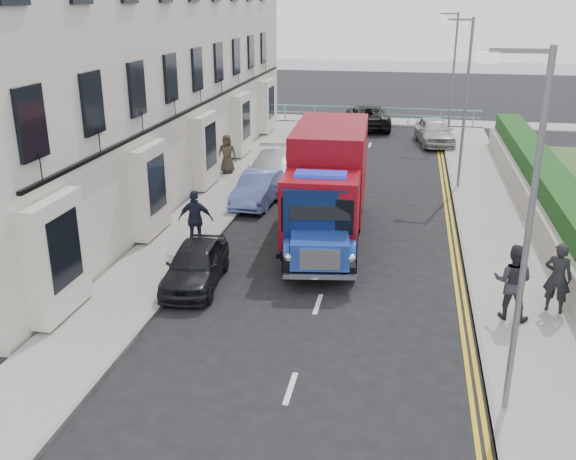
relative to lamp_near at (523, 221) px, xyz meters
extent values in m
plane|color=black|center=(-4.18, 2.00, -4.00)|extent=(120.00, 120.00, 0.00)
cube|color=gray|center=(-9.38, 11.00, -3.94)|extent=(2.40, 38.00, 0.12)
cube|color=gray|center=(1.12, 11.00, -3.94)|extent=(2.60, 38.00, 0.12)
cube|color=gray|center=(-4.18, 31.00, -3.94)|extent=(30.00, 2.50, 0.12)
plane|color=#505C6D|center=(-4.18, 62.00, -4.00)|extent=(120.00, 120.00, 0.00)
cube|color=silver|center=(-13.68, 15.00, 3.00)|extent=(6.00, 30.00, 14.00)
cube|color=black|center=(-10.53, 15.00, -0.40)|extent=(0.12, 28.00, 0.10)
cube|color=#B2AD9E|center=(2.42, 11.00, -3.45)|extent=(0.30, 28.00, 1.00)
cube|color=#164618|center=(3.12, 11.00, -3.05)|extent=(1.20, 28.00, 1.70)
cube|color=#59B2A5|center=(-4.18, 30.20, -2.92)|extent=(13.00, 0.08, 0.06)
cube|color=#59B2A5|center=(-4.18, 30.20, -3.35)|extent=(13.00, 0.06, 0.05)
cylinder|color=slate|center=(0.12, 0.00, -0.50)|extent=(0.12, 0.12, 7.00)
cube|color=slate|center=(-0.38, 0.00, 2.90)|extent=(1.00, 0.08, 0.08)
cube|color=beige|center=(-0.88, 0.00, 2.78)|extent=(0.35, 0.18, 0.18)
cylinder|color=slate|center=(0.12, 16.00, -0.50)|extent=(0.12, 0.12, 7.00)
cube|color=slate|center=(-0.38, 16.00, 2.90)|extent=(1.00, 0.08, 0.08)
cube|color=beige|center=(-0.88, 16.00, 2.78)|extent=(0.35, 0.18, 0.18)
cylinder|color=slate|center=(0.12, 26.00, -0.50)|extent=(0.12, 0.12, 7.00)
cube|color=slate|center=(-0.38, 26.00, 2.90)|extent=(1.00, 0.08, 0.08)
cube|color=beige|center=(-0.88, 26.00, 2.78)|extent=(0.35, 0.18, 0.18)
cylinder|color=black|center=(-5.33, 5.66, -3.49)|extent=(0.42, 1.04, 1.01)
cylinder|color=black|center=(-3.49, 5.93, -3.49)|extent=(0.42, 1.04, 1.01)
cylinder|color=black|center=(-5.77, 8.58, -3.49)|extent=(0.42, 1.04, 1.01)
cylinder|color=black|center=(-3.93, 8.85, -3.49)|extent=(0.42, 1.04, 1.01)
cube|color=black|center=(-4.63, 7.26, -3.34)|extent=(2.74, 5.30, 0.19)
cube|color=#2041AE|center=(-4.34, 5.33, -2.96)|extent=(1.82, 1.60, 0.76)
cube|color=silver|center=(-4.23, 4.63, -2.96)|extent=(1.11, 0.25, 0.58)
cube|color=#0E1D4E|center=(-4.52, 6.53, -2.36)|extent=(2.27, 1.57, 1.85)
cube|color=black|center=(-4.82, 8.51, -3.10)|extent=(2.63, 3.25, 0.13)
cylinder|color=black|center=(-5.55, 6.81, -3.47)|extent=(0.35, 1.06, 1.05)
cylinder|color=black|center=(-3.55, 6.90, -3.47)|extent=(0.35, 1.06, 1.05)
cylinder|color=black|center=(-5.68, 9.76, -3.47)|extent=(0.35, 1.06, 1.05)
cylinder|color=black|center=(-3.68, 9.85, -3.47)|extent=(0.35, 1.06, 1.05)
cylinder|color=black|center=(-5.77, 11.86, -3.47)|extent=(0.35, 1.06, 1.05)
cylinder|color=black|center=(-3.77, 11.95, -3.47)|extent=(0.35, 1.06, 1.05)
cube|color=black|center=(-4.66, 9.33, -3.28)|extent=(2.48, 6.76, 0.24)
cube|color=maroon|center=(-4.55, 6.86, -2.28)|extent=(2.36, 1.91, 2.10)
cube|color=black|center=(-4.51, 5.98, -2.19)|extent=(2.10, 0.17, 1.05)
cube|color=maroon|center=(-4.71, 10.38, -1.81)|extent=(2.60, 5.05, 2.86)
imported|color=black|center=(-7.78, 4.61, -3.38)|extent=(1.75, 3.72, 1.23)
imported|color=#637FD5|center=(-7.78, 12.40, -3.37)|extent=(1.58, 3.87, 1.25)
imported|color=silver|center=(-7.78, 14.95, -3.29)|extent=(2.45, 5.05, 1.42)
imported|color=black|center=(-4.68, 29.00, -3.26)|extent=(3.24, 5.64, 1.48)
imported|color=#A9A9AE|center=(-0.69, 24.87, -3.26)|extent=(2.43, 4.56, 1.48)
imported|color=black|center=(1.86, 4.53, -2.94)|extent=(0.79, 0.65, 1.87)
imported|color=#2D2A33|center=(0.69, 3.94, -2.90)|extent=(1.12, 0.98, 1.96)
imported|color=#1C2032|center=(-8.58, 7.10, -2.93)|extent=(1.16, 0.60, 1.89)
imported|color=#3A322A|center=(-10.18, 16.33, -2.99)|extent=(0.92, 0.65, 1.77)
camera|label=1|loc=(-2.08, -11.30, 3.72)|focal=40.00mm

